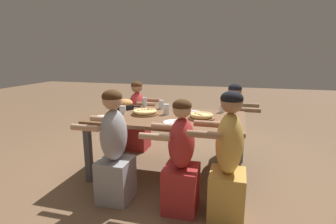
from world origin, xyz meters
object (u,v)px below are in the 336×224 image
at_px(drinking_glass_e, 161,105).
at_px(diner_far_left, 138,119).
at_px(empty_plate_a, 193,112).
at_px(diner_near_right, 228,162).
at_px(drinking_glass_a, 231,110).
at_px(drinking_glass_d, 145,103).
at_px(drinking_glass_c, 167,109).
at_px(pizza_board_main, 201,116).
at_px(empty_plate_c, 174,122).
at_px(skillet_bowl, 125,105).
at_px(diner_near_midright, 181,162).
at_px(drinking_glass_b, 222,109).
at_px(diner_near_midleft, 114,151).
at_px(cocktail_glass_blue, 123,110).
at_px(diner_far_right, 233,125).
at_px(empty_plate_b, 103,117).
at_px(pizza_board_second, 145,112).

bearing_deg(drinking_glass_e, diner_far_left, 144.96).
xyz_separation_m(empty_plate_a, diner_near_right, (0.49, -1.01, -0.21)).
height_order(drinking_glass_a, drinking_glass_d, drinking_glass_d).
height_order(drinking_glass_a, drinking_glass_c, drinking_glass_c).
bearing_deg(pizza_board_main, diner_near_right, -63.76).
distance_m(empty_plate_a, empty_plate_c, 0.58).
distance_m(pizza_board_main, skillet_bowl, 1.12).
xyz_separation_m(empty_plate_a, diner_near_midright, (0.06, -1.01, -0.26)).
bearing_deg(diner_near_midright, drinking_glass_b, -14.78).
bearing_deg(diner_near_right, diner_near_midleft, 90.00).
relative_size(skillet_bowl, diner_near_midleft, 0.29).
xyz_separation_m(cocktail_glass_blue, drinking_glass_d, (0.12, 0.48, 0.02)).
xyz_separation_m(empty_plate_a, drinking_glass_c, (-0.31, -0.19, 0.06)).
bearing_deg(empty_plate_a, empty_plate_c, -102.02).
height_order(drinking_glass_a, diner_far_right, diner_far_right).
relative_size(pizza_board_main, drinking_glass_b, 2.88).
xyz_separation_m(drinking_glass_b, drinking_glass_d, (-1.08, 0.06, 0.02)).
xyz_separation_m(drinking_glass_c, diner_near_right, (0.80, -0.82, -0.27)).
distance_m(empty_plate_a, diner_near_midleft, 1.21).
distance_m(cocktail_glass_blue, drinking_glass_c, 0.55).
height_order(empty_plate_a, drinking_glass_e, drinking_glass_e).
relative_size(empty_plate_a, drinking_glass_c, 1.45).
height_order(drinking_glass_c, diner_near_midright, diner_near_midright).
height_order(diner_near_midright, diner_near_midleft, diner_near_midleft).
relative_size(empty_plate_c, diner_near_midright, 0.21).
relative_size(drinking_glass_b, drinking_glass_d, 0.76).
distance_m(drinking_glass_a, diner_near_midright, 1.13).
relative_size(drinking_glass_a, diner_near_midright, 0.11).
bearing_deg(diner_near_right, empty_plate_a, 25.92).
height_order(skillet_bowl, diner_far_right, diner_far_right).
relative_size(skillet_bowl, diner_near_right, 0.28).
bearing_deg(drinking_glass_d, diner_near_right, -43.83).
bearing_deg(cocktail_glass_blue, drinking_glass_a, 14.06).
xyz_separation_m(empty_plate_b, cocktail_glass_blue, (0.14, 0.24, 0.04)).
relative_size(drinking_glass_b, diner_near_midright, 0.10).
xyz_separation_m(diner_near_right, diner_far_right, (0.01, 1.47, -0.05)).
height_order(skillet_bowl, drinking_glass_a, skillet_bowl).
relative_size(empty_plate_c, drinking_glass_c, 1.83).
bearing_deg(drinking_glass_b, drinking_glass_d, 177.08).
relative_size(empty_plate_c, drinking_glass_b, 2.23).
distance_m(diner_far_left, diner_far_right, 1.45).
distance_m(empty_plate_a, diner_far_right, 0.73).
bearing_deg(cocktail_glass_blue, drinking_glass_c, 13.81).
bearing_deg(pizza_board_main, drinking_glass_b, 63.36).
relative_size(pizza_board_second, diner_far_left, 0.31).
xyz_separation_m(empty_plate_c, cocktail_glass_blue, (-0.72, 0.24, 0.04)).
relative_size(drinking_glass_d, diner_near_right, 0.12).
height_order(pizza_board_main, skillet_bowl, skillet_bowl).
bearing_deg(diner_far_left, empty_plate_b, -1.70).
distance_m(pizza_board_main, diner_far_right, 0.89).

